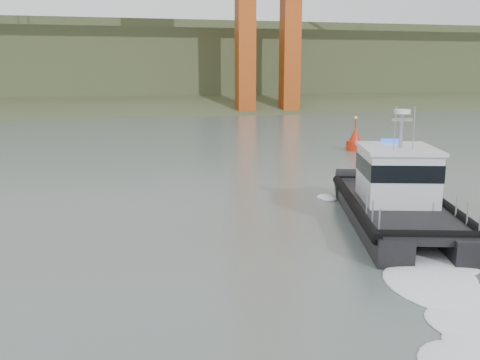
# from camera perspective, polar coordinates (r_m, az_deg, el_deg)

# --- Properties ---
(ground) EXTENTS (400.00, 400.00, 0.00)m
(ground) POSITION_cam_1_polar(r_m,az_deg,el_deg) (17.66, 6.42, -14.29)
(ground) COLOR #485651
(ground) RESTS_ON ground
(headlands) EXTENTS (500.00, 105.36, 27.12)m
(headlands) POSITION_cam_1_polar(r_m,az_deg,el_deg) (140.41, -12.15, 11.33)
(headlands) COLOR #414E2C
(headlands) RESTS_ON ground
(patrol_boat) EXTENTS (7.82, 13.09, 5.98)m
(patrol_boat) POSITION_cam_1_polar(r_m,az_deg,el_deg) (27.93, 16.44, -1.58)
(patrol_boat) COLOR black
(patrol_boat) RESTS_ON ground
(nav_buoy) EXTENTS (1.66, 1.66, 3.46)m
(nav_buoy) POSITION_cam_1_polar(r_m,az_deg,el_deg) (52.35, 12.15, 4.09)
(nav_buoy) COLOR red
(nav_buoy) RESTS_ON ground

